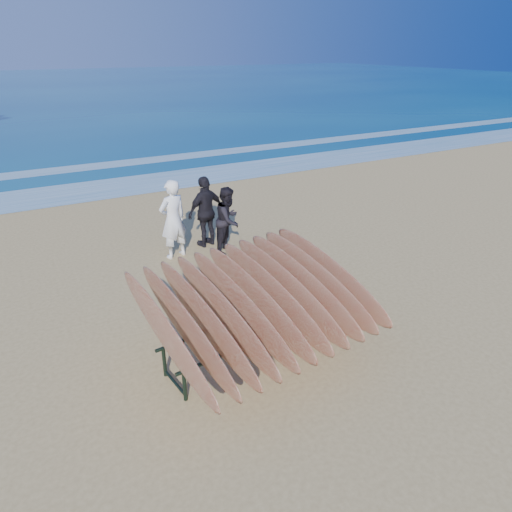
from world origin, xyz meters
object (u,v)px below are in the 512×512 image
(surfboard_rack, at_px, (257,301))
(person_dark_a, at_px, (228,220))
(person_dark_b, at_px, (206,212))
(person_white, at_px, (173,219))

(surfboard_rack, distance_m, person_dark_a, 4.11)
(person_dark_b, bearing_deg, surfboard_rack, 62.07)
(surfboard_rack, height_order, person_white, person_white)
(person_white, relative_size, person_dark_b, 1.06)
(surfboard_rack, distance_m, person_white, 4.17)
(person_white, bearing_deg, person_dark_a, 152.18)
(surfboard_rack, xyz_separation_m, person_dark_a, (1.33, 3.88, -0.17))
(person_dark_a, xyz_separation_m, person_dark_b, (-0.33, 0.57, 0.08))
(person_white, relative_size, person_dark_a, 1.17)
(person_dark_a, height_order, person_dark_b, person_dark_b)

